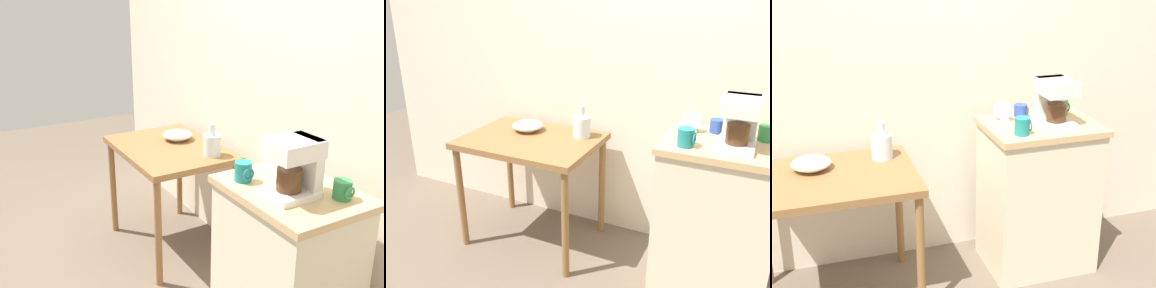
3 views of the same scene
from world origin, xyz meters
The scene contains 11 objects.
ground_plane centered at (0.00, 0.00, 0.00)m, with size 8.00×8.00×0.00m, color #6B5B4C.
back_wall centered at (0.10, 0.42, 1.40)m, with size 4.40×0.10×2.80m, color beige.
wooden_table centered at (-0.57, -0.01, 0.65)m, with size 0.85×0.63×0.75m.
kitchen_counter centered at (0.60, 0.02, 0.45)m, with size 0.64×0.49×0.90m.
bowl_stoneware centered at (-0.66, 0.10, 0.78)m, with size 0.21×0.21×0.06m.
glass_carafe_vase centered at (-0.29, 0.15, 0.82)m, with size 0.11×0.11×0.20m.
coffee_maker centered at (0.65, -0.02, 1.04)m, with size 0.18×0.22×0.26m.
mug_blue centered at (0.53, 0.16, 0.94)m, with size 0.08×0.07×0.08m.
mug_dark_teal centered at (0.42, -0.12, 0.95)m, with size 0.09×0.08×0.09m.
mug_tall_green centered at (0.78, 0.14, 0.94)m, with size 0.09×0.08×0.08m.
table_clock centered at (0.40, 0.11, 0.95)m, with size 0.11×0.05×0.12m.
Camera 3 is at (-0.71, -2.63, 1.88)m, focal length 51.15 mm.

